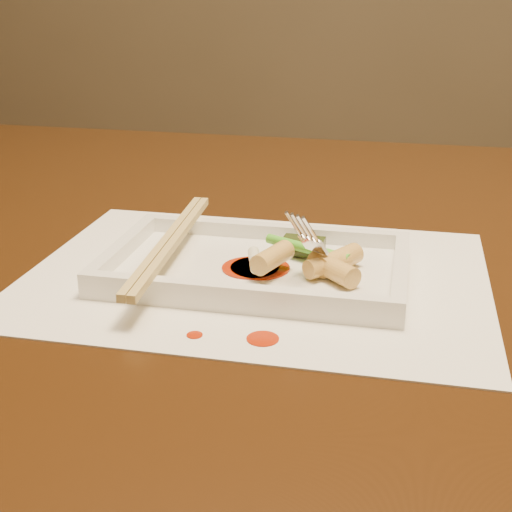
% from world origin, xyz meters
% --- Properties ---
extents(table, '(1.40, 0.90, 0.75)m').
position_xyz_m(table, '(0.00, 0.00, 0.65)').
color(table, black).
rests_on(table, ground).
extents(placemat, '(0.40, 0.30, 0.00)m').
position_xyz_m(placemat, '(-0.02, -0.12, 0.75)').
color(placemat, white).
rests_on(placemat, table).
extents(sauce_splatter_a, '(0.02, 0.02, 0.00)m').
position_xyz_m(sauce_splatter_a, '(0.01, -0.24, 0.75)').
color(sauce_splatter_a, '#AB2205').
rests_on(sauce_splatter_a, placemat).
extents(sauce_splatter_b, '(0.01, 0.01, 0.00)m').
position_xyz_m(sauce_splatter_b, '(-0.04, -0.24, 0.75)').
color(sauce_splatter_b, '#AB2205').
rests_on(sauce_splatter_b, placemat).
extents(plate_base, '(0.26, 0.16, 0.01)m').
position_xyz_m(plate_base, '(-0.02, -0.12, 0.76)').
color(plate_base, white).
rests_on(plate_base, placemat).
extents(plate_rim_far, '(0.26, 0.01, 0.01)m').
position_xyz_m(plate_rim_far, '(-0.02, -0.05, 0.77)').
color(plate_rim_far, white).
rests_on(plate_rim_far, plate_base).
extents(plate_rim_near, '(0.26, 0.01, 0.01)m').
position_xyz_m(plate_rim_near, '(-0.02, -0.20, 0.77)').
color(plate_rim_near, white).
rests_on(plate_rim_near, plate_base).
extents(plate_rim_left, '(0.01, 0.14, 0.01)m').
position_xyz_m(plate_rim_left, '(-0.14, -0.12, 0.77)').
color(plate_rim_left, white).
rests_on(plate_rim_left, plate_base).
extents(plate_rim_right, '(0.01, 0.14, 0.01)m').
position_xyz_m(plate_rim_right, '(0.11, -0.12, 0.77)').
color(plate_rim_right, white).
rests_on(plate_rim_right, plate_base).
extents(veg_piece, '(0.04, 0.03, 0.01)m').
position_xyz_m(veg_piece, '(0.02, -0.08, 0.77)').
color(veg_piece, black).
rests_on(veg_piece, plate_base).
extents(scallion_white, '(0.02, 0.04, 0.01)m').
position_xyz_m(scallion_white, '(-0.01, -0.14, 0.77)').
color(scallion_white, '#EAEACC').
rests_on(scallion_white, plate_base).
extents(scallion_green, '(0.08, 0.04, 0.01)m').
position_xyz_m(scallion_green, '(0.03, -0.10, 0.77)').
color(scallion_green, green).
rests_on(scallion_green, plate_base).
extents(chopstick_a, '(0.02, 0.25, 0.01)m').
position_xyz_m(chopstick_a, '(-0.10, -0.12, 0.78)').
color(chopstick_a, tan).
rests_on(chopstick_a, plate_rim_near).
extents(chopstick_b, '(0.02, 0.25, 0.01)m').
position_xyz_m(chopstick_b, '(-0.09, -0.12, 0.78)').
color(chopstick_b, tan).
rests_on(chopstick_b, plate_rim_near).
extents(fork, '(0.09, 0.10, 0.14)m').
position_xyz_m(fork, '(0.05, -0.11, 0.83)').
color(fork, silver).
rests_on(fork, plate_base).
extents(sauce_blob_0, '(0.05, 0.05, 0.00)m').
position_xyz_m(sauce_blob_0, '(-0.02, -0.13, 0.76)').
color(sauce_blob_0, '#AB2205').
rests_on(sauce_blob_0, plate_base).
extents(sauce_blob_1, '(0.05, 0.05, 0.00)m').
position_xyz_m(sauce_blob_1, '(-0.01, -0.13, 0.76)').
color(sauce_blob_1, '#AB2205').
rests_on(sauce_blob_1, plate_base).
extents(rice_cake_0, '(0.04, 0.04, 0.02)m').
position_xyz_m(rice_cake_0, '(0.05, -0.13, 0.77)').
color(rice_cake_0, '#D7BA64').
rests_on(rice_cake_0, plate_base).
extents(rice_cake_1, '(0.04, 0.05, 0.02)m').
position_xyz_m(rice_cake_1, '(0.06, -0.12, 0.77)').
color(rice_cake_1, '#D7BA64').
rests_on(rice_cake_1, plate_base).
extents(rice_cake_2, '(0.03, 0.05, 0.02)m').
position_xyz_m(rice_cake_2, '(0.00, -0.14, 0.78)').
color(rice_cake_2, '#D7BA64').
rests_on(rice_cake_2, plate_base).
extents(rice_cake_3, '(0.05, 0.05, 0.02)m').
position_xyz_m(rice_cake_3, '(0.05, -0.14, 0.77)').
color(rice_cake_3, '#D7BA64').
rests_on(rice_cake_3, plate_base).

